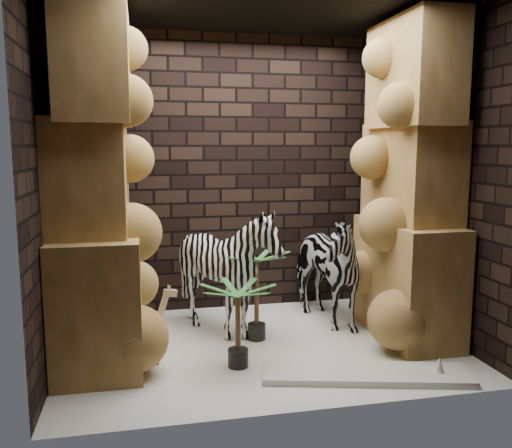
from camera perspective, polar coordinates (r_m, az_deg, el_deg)
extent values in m
plane|color=white|center=(5.00, 0.59, -12.86)|extent=(3.50, 3.50, 0.00)
plane|color=black|center=(4.81, 0.64, 22.67)|extent=(3.50, 3.50, 0.00)
plane|color=black|center=(5.90, -2.08, 5.33)|extent=(3.50, 0.00, 3.50)
plane|color=black|center=(3.47, 5.18, 3.18)|extent=(3.50, 0.00, 3.50)
plane|color=black|center=(4.62, -21.14, 3.94)|extent=(0.00, 3.00, 3.00)
plane|color=black|center=(5.34, 19.32, 4.55)|extent=(0.00, 3.00, 3.00)
imported|color=white|center=(5.48, 6.83, -3.63)|extent=(0.84, 1.25, 1.35)
imported|color=white|center=(5.10, -3.07, -5.72)|extent=(1.25, 1.44, 1.14)
cube|color=white|center=(4.46, 11.67, -15.40)|extent=(1.68, 0.79, 0.05)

